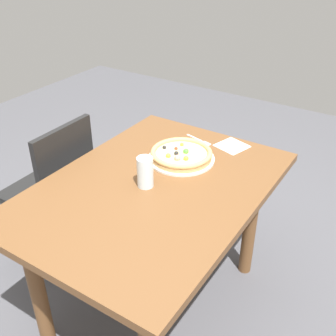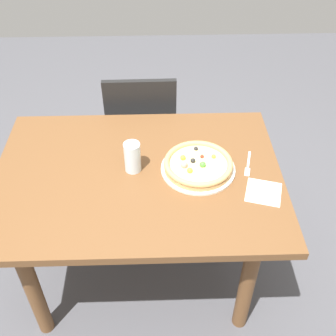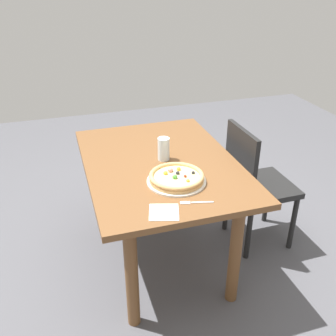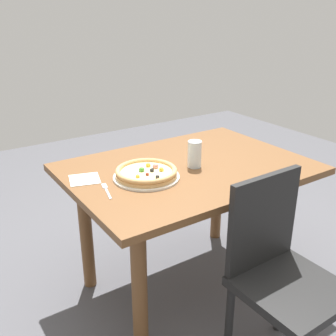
# 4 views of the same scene
# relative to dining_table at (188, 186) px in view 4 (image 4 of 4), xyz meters

# --- Properties ---
(ground_plane) EXTENTS (6.00, 6.00, 0.00)m
(ground_plane) POSITION_rel_dining_table_xyz_m (0.00, 0.00, -0.62)
(ground_plane) COLOR #4C4C51
(dining_table) EXTENTS (1.24, 0.89, 0.74)m
(dining_table) POSITION_rel_dining_table_xyz_m (0.00, 0.00, 0.00)
(dining_table) COLOR brown
(dining_table) RESTS_ON ground
(chair_near) EXTENTS (0.40, 0.40, 0.88)m
(chair_near) POSITION_rel_dining_table_xyz_m (-0.00, -0.66, -0.14)
(chair_near) COLOR black
(chair_near) RESTS_ON ground
(plate) EXTENTS (0.32, 0.32, 0.01)m
(plate) POSITION_rel_dining_table_xyz_m (-0.26, -0.02, 0.12)
(plate) COLOR silver
(plate) RESTS_ON dining_table
(pizza) EXTENTS (0.30, 0.30, 0.05)m
(pizza) POSITION_rel_dining_table_xyz_m (-0.26, -0.02, 0.14)
(pizza) COLOR tan
(pizza) RESTS_ON plate
(fork) EXTENTS (0.06, 0.16, 0.00)m
(fork) POSITION_rel_dining_table_xyz_m (-0.48, -0.03, 0.12)
(fork) COLOR silver
(fork) RESTS_ON dining_table
(drinking_glass) EXTENTS (0.07, 0.07, 0.14)m
(drinking_glass) POSITION_rel_dining_table_xyz_m (0.02, -0.03, 0.18)
(drinking_glass) COLOR silver
(drinking_glass) RESTS_ON dining_table
(napkin) EXTENTS (0.17, 0.17, 0.00)m
(napkin) POSITION_rel_dining_table_xyz_m (-0.52, 0.13, 0.12)
(napkin) COLOR white
(napkin) RESTS_ON dining_table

